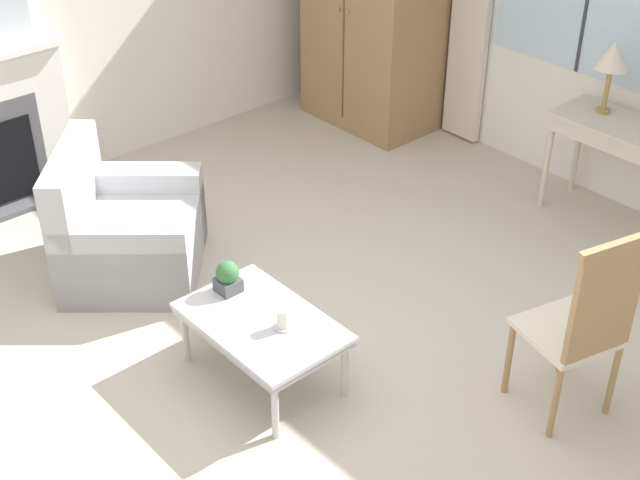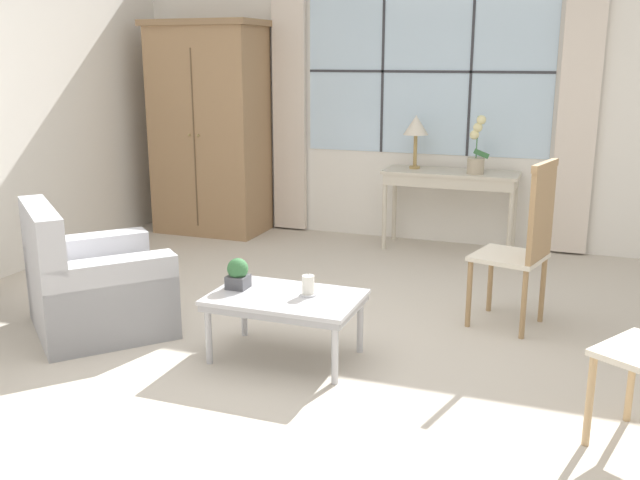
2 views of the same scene
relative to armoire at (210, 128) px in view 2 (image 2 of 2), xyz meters
name	(u,v)px [view 2 (image 2 of 2)]	position (x,y,z in m)	size (l,w,h in m)	color
ground_plane	(316,350)	(2.16, -2.62, -1.08)	(14.00, 14.00, 0.00)	#BCB2A3
wall_back_windowed	(426,99)	(2.16, 0.40, 0.32)	(7.20, 0.14, 2.80)	silver
armoire	(210,128)	(0.00, 0.00, 0.00)	(1.17, 0.72, 2.15)	#93704C
console_table	(451,181)	(2.49, 0.09, -0.41)	(1.25, 0.46, 0.76)	beige
table_lamp	(416,127)	(2.13, 0.14, 0.08)	(0.24, 0.24, 0.51)	#9E7F47
potted_orchid	(476,152)	(2.72, 0.03, -0.13)	(0.20, 0.16, 0.53)	tan
armchair_upholstered	(94,289)	(0.63, -2.80, -0.79)	(1.23, 1.22, 0.88)	#B2B2B7
side_chair_wooden	(526,237)	(3.33, -1.77, -0.45)	(0.54, 0.54, 1.15)	beige
coffee_table	(285,302)	(2.02, -2.79, -0.72)	(0.90, 0.58, 0.40)	#BCBCC1
potted_plant_small	(238,273)	(1.70, -2.77, -0.58)	(0.13, 0.13, 0.19)	#4C4C51
pillar_candle	(308,286)	(2.15, -2.75, -0.62)	(0.10, 0.10, 0.14)	silver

